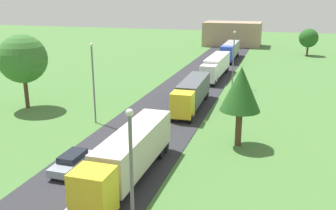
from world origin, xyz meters
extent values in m
cube|color=#2B2B30|center=(0.00, 24.50, 0.03)|extent=(10.00, 140.00, 0.06)
cube|color=white|center=(0.00, 9.33, 0.07)|extent=(0.16, 2.40, 0.01)
cube|color=white|center=(0.00, 16.04, 0.07)|extent=(0.16, 2.40, 0.01)
cube|color=white|center=(0.00, 22.27, 0.07)|extent=(0.16, 2.40, 0.01)
cube|color=white|center=(0.00, 29.10, 0.07)|extent=(0.16, 2.40, 0.01)
cube|color=white|center=(0.00, 36.14, 0.07)|extent=(0.16, 2.40, 0.01)
cube|color=white|center=(0.00, 42.66, 0.07)|extent=(0.16, 2.40, 0.01)
cube|color=white|center=(0.00, 48.86, 0.07)|extent=(0.16, 2.40, 0.01)
cube|color=white|center=(0.00, 55.04, 0.07)|extent=(0.16, 2.40, 0.01)
cube|color=white|center=(0.00, 61.50, 0.07)|extent=(0.16, 2.40, 0.01)
cube|color=white|center=(0.00, 67.73, 0.07)|extent=(0.16, 2.40, 0.01)
cube|color=white|center=(0.00, 74.69, 0.07)|extent=(0.16, 2.40, 0.01)
cube|color=white|center=(0.00, 82.61, 0.07)|extent=(0.16, 2.40, 0.01)
cube|color=yellow|center=(2.42, 8.33, 2.05)|extent=(2.45, 2.21, 2.98)
cube|color=black|center=(2.42, 7.29, 2.58)|extent=(2.10, 0.11, 1.31)
cube|color=beige|center=(2.46, 15.26, 2.28)|extent=(2.55, 10.97, 2.84)
cube|color=black|center=(2.46, 15.26, 0.66)|extent=(0.95, 10.41, 0.24)
cylinder|color=black|center=(3.52, 18.54, 0.56)|extent=(0.35, 1.00, 1.00)
cylinder|color=black|center=(1.42, 18.55, 0.56)|extent=(0.35, 1.00, 1.00)
cylinder|color=black|center=(3.53, 19.86, 0.56)|extent=(0.35, 1.00, 1.00)
cylinder|color=black|center=(1.43, 19.87, 0.56)|extent=(0.35, 1.00, 1.00)
cube|color=yellow|center=(2.78, 28.78, 1.95)|extent=(2.50, 2.38, 2.78)
cube|color=black|center=(2.81, 27.69, 2.45)|extent=(2.10, 0.16, 1.22)
cube|color=#4C5156|center=(2.60, 35.28, 2.16)|extent=(2.78, 10.05, 2.61)
cube|color=black|center=(2.60, 35.28, 0.66)|extent=(1.16, 9.50, 0.24)
cylinder|color=black|center=(3.85, 28.24, 0.56)|extent=(0.38, 1.01, 1.00)
cylinder|color=black|center=(1.75, 28.18, 0.56)|extent=(0.38, 1.01, 1.00)
cylinder|color=black|center=(3.57, 38.30, 0.56)|extent=(0.38, 1.01, 1.00)
cylinder|color=black|center=(1.47, 38.24, 0.56)|extent=(0.38, 1.01, 1.00)
cylinder|color=black|center=(3.53, 39.50, 0.56)|extent=(0.38, 1.01, 1.00)
cylinder|color=black|center=(1.43, 39.44, 0.56)|extent=(0.38, 1.01, 1.00)
cube|color=white|center=(2.34, 46.62, 1.89)|extent=(2.49, 2.28, 2.65)
cube|color=black|center=(2.32, 45.57, 2.36)|extent=(2.10, 0.15, 1.17)
cube|color=white|center=(2.50, 53.82, 2.24)|extent=(2.75, 11.52, 2.75)
cube|color=black|center=(2.50, 53.82, 0.66)|extent=(1.13, 10.91, 0.24)
cylinder|color=black|center=(3.38, 46.04, 0.56)|extent=(0.37, 1.01, 1.00)
cylinder|color=black|center=(1.28, 46.09, 0.56)|extent=(0.37, 1.01, 1.00)
cylinder|color=black|center=(3.62, 57.23, 0.56)|extent=(0.37, 1.01, 1.00)
cylinder|color=black|center=(1.52, 57.28, 0.56)|extent=(0.37, 1.01, 1.00)
cylinder|color=black|center=(3.65, 58.61, 0.56)|extent=(0.37, 1.01, 1.00)
cylinder|color=black|center=(1.55, 58.66, 0.56)|extent=(0.37, 1.01, 1.00)
cube|color=blue|center=(2.31, 66.35, 2.10)|extent=(2.44, 2.63, 3.07)
cube|color=black|center=(2.32, 65.10, 2.65)|extent=(2.10, 0.10, 1.35)
cube|color=gray|center=(2.31, 73.38, 2.22)|extent=(2.51, 10.73, 2.72)
cube|color=black|center=(2.31, 73.38, 0.66)|extent=(0.91, 10.19, 0.24)
cylinder|color=black|center=(3.36, 65.70, 0.56)|extent=(0.35, 1.00, 1.00)
cylinder|color=black|center=(1.26, 65.69, 0.56)|extent=(0.35, 1.00, 1.00)
cylinder|color=black|center=(3.35, 76.59, 0.56)|extent=(0.35, 1.00, 1.00)
cylinder|color=black|center=(1.25, 76.59, 0.56)|extent=(0.35, 1.00, 1.00)
cylinder|color=black|center=(3.35, 77.88, 0.56)|extent=(0.35, 1.00, 1.00)
cylinder|color=black|center=(1.25, 77.88, 0.56)|extent=(0.35, 1.00, 1.00)
cube|color=#8C939E|center=(-2.63, 14.18, 0.68)|extent=(1.74, 4.49, 0.61)
cube|color=black|center=(-2.63, 14.41, 1.23)|extent=(1.46, 2.52, 0.48)
cylinder|color=black|center=(-1.87, 12.65, 0.38)|extent=(0.22, 0.64, 0.64)
cylinder|color=black|center=(-3.39, 12.66, 0.38)|extent=(0.22, 0.64, 0.64)
cylinder|color=black|center=(-1.86, 15.71, 0.38)|extent=(0.22, 0.64, 0.64)
cylinder|color=black|center=(-3.39, 15.71, 0.38)|extent=(0.22, 0.64, 0.64)
cylinder|color=slate|center=(6.42, 4.92, 4.23)|extent=(0.18, 0.18, 8.47)
sphere|color=silver|center=(6.42, 4.92, 8.59)|extent=(0.36, 0.36, 0.36)
cylinder|color=slate|center=(-6.32, 25.52, 4.26)|extent=(0.18, 0.18, 8.51)
sphere|color=silver|center=(-6.32, 25.52, 8.63)|extent=(0.36, 0.36, 0.36)
cylinder|color=slate|center=(5.98, 47.31, 4.09)|extent=(0.18, 0.18, 8.18)
sphere|color=silver|center=(5.98, 47.31, 8.30)|extent=(0.36, 0.36, 0.36)
cylinder|color=#513823|center=(9.56, 23.58, 1.71)|extent=(0.60, 0.60, 3.42)
cone|color=#23561E|center=(9.56, 23.58, 5.48)|extent=(3.74, 3.74, 4.11)
cylinder|color=#513823|center=(18.80, 83.07, 1.22)|extent=(0.43, 0.43, 2.44)
sphere|color=#23561E|center=(18.80, 83.07, 4.06)|extent=(4.31, 4.31, 4.31)
cylinder|color=#513823|center=(-17.22, 28.33, 1.99)|extent=(0.51, 0.51, 3.98)
sphere|color=#38702D|center=(-17.22, 28.33, 6.21)|extent=(5.94, 5.94, 5.94)
cube|color=#9E846B|center=(-0.30, 95.74, 3.23)|extent=(15.31, 9.31, 6.46)
camera|label=1|loc=(12.70, -10.05, 13.70)|focal=40.18mm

